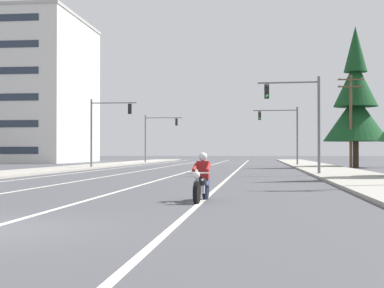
{
  "coord_description": "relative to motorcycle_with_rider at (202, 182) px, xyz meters",
  "views": [
    {
      "loc": [
        5.33,
        -10.52,
        1.48
      ],
      "look_at": [
        1.46,
        23.85,
        1.94
      ],
      "focal_mm": 54.91,
      "sensor_mm": 36.0,
      "label": 1
    }
  ],
  "objects": [
    {
      "name": "utility_pole_right_far",
      "position": [
        10.06,
        37.11,
        4.03
      ],
      "size": [
        2.31,
        0.26,
        8.47
      ],
      "color": "brown",
      "rests_on": "ground"
    },
    {
      "name": "sidewalk_kerb_left",
      "position": [
        -14.49,
        33.09,
        -0.52
      ],
      "size": [
        4.4,
        110.0,
        0.14
      ],
      "primitive_type": "cube",
      "color": "#9E998E",
      "rests_on": "ground"
    },
    {
      "name": "traffic_signal_near_left",
      "position": [
        -11.98,
        33.72,
        3.47
      ],
      "size": [
        4.21,
        0.37,
        6.2
      ],
      "color": "slate",
      "rests_on": "ground"
    },
    {
      "name": "lane_stripe_left",
      "position": [
        -7.33,
        38.09,
        -0.58
      ],
      "size": [
        0.16,
        100.0,
        0.01
      ],
      "primitive_type": "cube",
      "color": "beige",
      "rests_on": "ground"
    },
    {
      "name": "motorcycle_with_rider",
      "position": [
        0.0,
        0.0,
        0.0
      ],
      "size": [
        0.7,
        2.19,
        1.46
      ],
      "color": "black",
      "rests_on": "ground"
    },
    {
      "name": "traffic_signal_near_right",
      "position": [
        4.39,
        19.83,
        3.45
      ],
      "size": [
        3.89,
        0.39,
        6.2
      ],
      "color": "slate",
      "rests_on": "ground"
    },
    {
      "name": "lane_stripe_right",
      "position": [
        0.01,
        38.09,
        -0.58
      ],
      "size": [
        0.16,
        100.0,
        0.01
      ],
      "primitive_type": "cube",
      "color": "beige",
      "rests_on": "ground"
    },
    {
      "name": "conifer_tree_right_verge_far",
      "position": [
        10.83,
        39.17,
        5.54
      ],
      "size": [
        6.07,
        6.07,
        13.37
      ],
      "color": "#423023",
      "rests_on": "ground"
    },
    {
      "name": "sidewalk_kerb_right",
      "position": [
        7.16,
        33.09,
        -0.52
      ],
      "size": [
        4.4,
        110.0,
        0.14
      ],
      "primitive_type": "cube",
      "color": "#9E998E",
      "rests_on": "ground"
    },
    {
      "name": "lane_stripe_center",
      "position": [
        -3.5,
        38.09,
        -0.58
      ],
      "size": [
        0.16,
        100.0,
        0.01
      ],
      "primitive_type": "cube",
      "color": "beige",
      "rests_on": "ground"
    },
    {
      "name": "lane_stripe_far_left",
      "position": [
        -10.92,
        38.09,
        -0.58
      ],
      "size": [
        0.16,
        100.0,
        0.01
      ],
      "primitive_type": "cube",
      "color": "beige",
      "rests_on": "ground"
    },
    {
      "name": "traffic_signal_mid_left",
      "position": [
        -11.34,
        56.76,
        3.51
      ],
      "size": [
        4.82,
        0.51,
        6.2
      ],
      "color": "slate",
      "rests_on": "ground"
    },
    {
      "name": "traffic_signal_mid_right",
      "position": [
        4.44,
        44.79,
        3.5
      ],
      "size": [
        4.7,
        0.37,
        6.2
      ],
      "color": "slate",
      "rests_on": "ground"
    }
  ]
}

